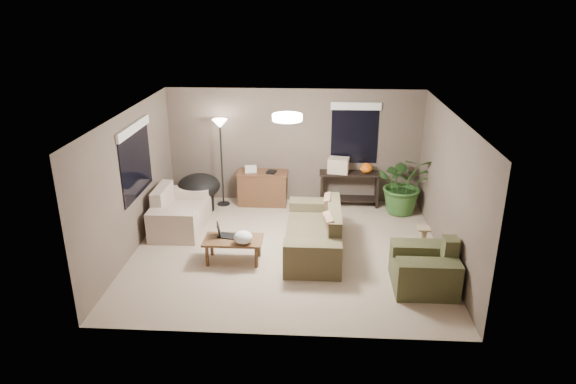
# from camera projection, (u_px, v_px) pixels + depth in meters

# --- Properties ---
(room_shell) EXTENTS (5.50, 5.50, 5.50)m
(room_shell) POSITION_uv_depth(u_px,v_px,m) (287.00, 185.00, 8.85)
(room_shell) COLOR tan
(room_shell) RESTS_ON ground
(main_sofa) EXTENTS (0.95, 2.20, 0.85)m
(main_sofa) POSITION_uv_depth(u_px,v_px,m) (316.00, 235.00, 9.20)
(main_sofa) COLOR #453F29
(main_sofa) RESTS_ON ground
(throw_pillows) EXTENTS (0.30, 1.37, 0.47)m
(throw_pillows) POSITION_uv_depth(u_px,v_px,m) (330.00, 217.00, 9.06)
(throw_pillows) COLOR #8C7251
(throw_pillows) RESTS_ON main_sofa
(loveseat) EXTENTS (0.90, 1.60, 0.85)m
(loveseat) POSITION_uv_depth(u_px,v_px,m) (179.00, 214.00, 10.10)
(loveseat) COLOR beige
(loveseat) RESTS_ON ground
(armchair) EXTENTS (0.95, 1.00, 0.85)m
(armchair) POSITION_uv_depth(u_px,v_px,m) (425.00, 269.00, 8.03)
(armchair) COLOR #4C4E2F
(armchair) RESTS_ON ground
(coffee_table) EXTENTS (1.00, 0.55, 0.42)m
(coffee_table) POSITION_uv_depth(u_px,v_px,m) (233.00, 242.00, 8.79)
(coffee_table) COLOR brown
(coffee_table) RESTS_ON ground
(laptop) EXTENTS (0.40, 0.30, 0.24)m
(laptop) POSITION_uv_depth(u_px,v_px,m) (224.00, 233.00, 8.85)
(laptop) COLOR black
(laptop) RESTS_ON coffee_table
(plastic_bag) EXTENTS (0.36, 0.34, 0.22)m
(plastic_bag) POSITION_uv_depth(u_px,v_px,m) (243.00, 237.00, 8.58)
(plastic_bag) COLOR white
(plastic_bag) RESTS_ON coffee_table
(desk) EXTENTS (1.10, 0.50, 0.75)m
(desk) POSITION_uv_depth(u_px,v_px,m) (263.00, 188.00, 11.23)
(desk) COLOR brown
(desk) RESTS_ON ground
(desk_papers) EXTENTS (0.70, 0.30, 0.12)m
(desk_papers) POSITION_uv_depth(u_px,v_px,m) (255.00, 170.00, 11.08)
(desk_papers) COLOR silver
(desk_papers) RESTS_ON desk
(console_table) EXTENTS (1.30, 0.40, 0.75)m
(console_table) POSITION_uv_depth(u_px,v_px,m) (349.00, 186.00, 11.17)
(console_table) COLOR black
(console_table) RESTS_ON ground
(pumpkin) EXTENTS (0.31, 0.31, 0.22)m
(pumpkin) POSITION_uv_depth(u_px,v_px,m) (366.00, 168.00, 11.00)
(pumpkin) COLOR orange
(pumpkin) RESTS_ON console_table
(cardboard_box) EXTENTS (0.48, 0.39, 0.32)m
(cardboard_box) POSITION_uv_depth(u_px,v_px,m) (338.00, 165.00, 11.01)
(cardboard_box) COLOR beige
(cardboard_box) RESTS_ON console_table
(papasan_chair) EXTENTS (1.12, 1.12, 0.80)m
(papasan_chair) POSITION_uv_depth(u_px,v_px,m) (199.00, 190.00, 10.89)
(papasan_chair) COLOR black
(papasan_chair) RESTS_ON ground
(floor_lamp) EXTENTS (0.32, 0.32, 1.91)m
(floor_lamp) POSITION_uv_depth(u_px,v_px,m) (220.00, 134.00, 10.79)
(floor_lamp) COLOR black
(floor_lamp) RESTS_ON ground
(ceiling_fixture) EXTENTS (0.50, 0.50, 0.10)m
(ceiling_fixture) POSITION_uv_depth(u_px,v_px,m) (287.00, 117.00, 8.43)
(ceiling_fixture) COLOR white
(ceiling_fixture) RESTS_ON room_shell
(houseplant) EXTENTS (1.16, 1.29, 1.01)m
(houseplant) POSITION_uv_depth(u_px,v_px,m) (404.00, 190.00, 10.75)
(houseplant) COLOR #2D5923
(houseplant) RESTS_ON ground
(cat_scratching_post) EXTENTS (0.32, 0.32, 0.50)m
(cat_scratching_post) POSITION_uv_depth(u_px,v_px,m) (423.00, 242.00, 9.11)
(cat_scratching_post) COLOR tan
(cat_scratching_post) RESTS_ON ground
(window_left) EXTENTS (0.05, 1.56, 1.33)m
(window_left) POSITION_uv_depth(u_px,v_px,m) (135.00, 148.00, 9.09)
(window_left) COLOR black
(window_left) RESTS_ON room_shell
(window_back) EXTENTS (1.06, 0.05, 1.33)m
(window_back) POSITION_uv_depth(u_px,v_px,m) (355.00, 123.00, 10.90)
(window_back) COLOR black
(window_back) RESTS_ON room_shell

